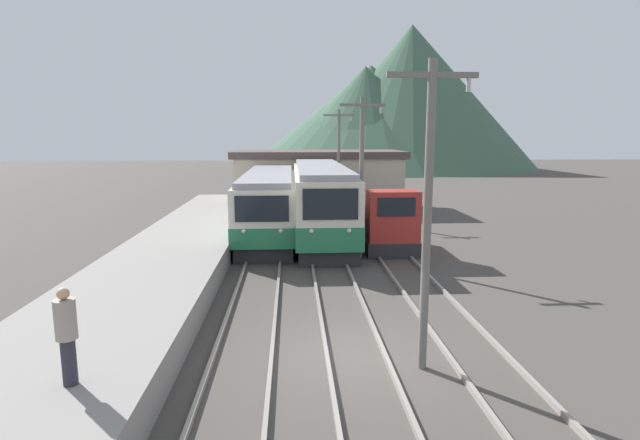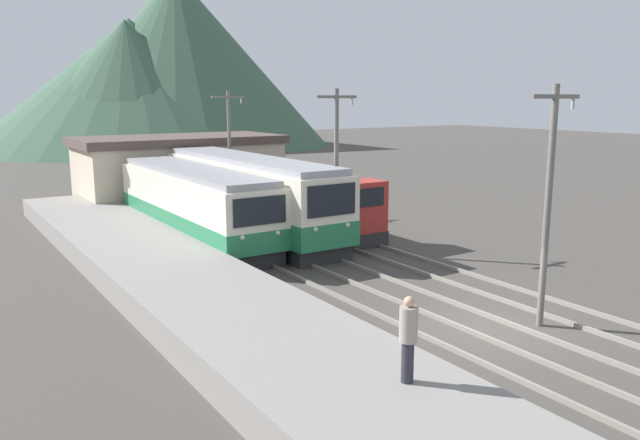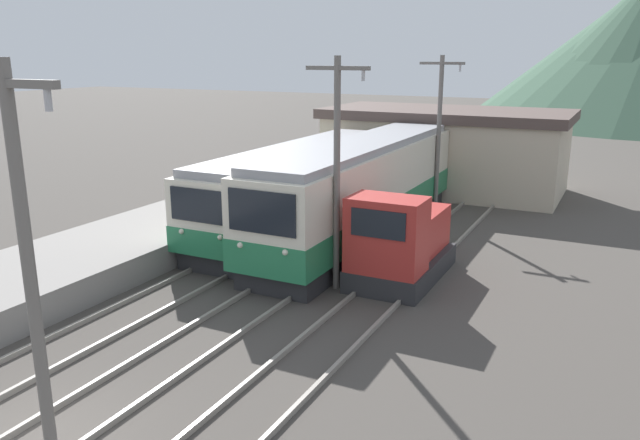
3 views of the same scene
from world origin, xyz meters
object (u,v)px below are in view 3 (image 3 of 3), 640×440
Objects in this scene: catenary_mast_mid at (337,167)px; catenary_mast_near at (31,280)px; commuter_train_left at (300,191)px; catenary_mast_far at (439,129)px; commuter_train_center at (362,194)px; shunting_locomotive at (400,244)px.

catenary_mast_near is at bearing -90.00° from catenary_mast_mid.
commuter_train_left is 7.10m from catenary_mast_far.
catenary_mast_mid is (0.00, 10.76, 0.00)m from catenary_mast_near.
commuter_train_center reaches higher than shunting_locomotive.
catenary_mast_far is (-1.49, 9.11, 2.65)m from shunting_locomotive.
catenary_mast_near reaches higher than commuter_train_center.
commuter_train_left reaches higher than shunting_locomotive.
commuter_train_left is 2.96× the size of shunting_locomotive.
catenary_mast_near is (1.51, -16.28, 2.07)m from commuter_train_center.
catenary_mast_mid is at bearing 90.00° from catenary_mast_near.
catenary_mast_far is at bearing 50.26° from commuter_train_left.
catenary_mast_far reaches higher than commuter_train_left.
commuter_train_center is at bearing 95.29° from catenary_mast_near.
commuter_train_center is 5.83m from catenary_mast_far.
commuter_train_left is at bearing -129.74° from catenary_mast_far.
catenary_mast_near is 21.51m from catenary_mast_far.
commuter_train_left is at bearing 127.68° from catenary_mast_mid.
commuter_train_center is at bearing 105.26° from catenary_mast_mid.
commuter_train_left is 1.91× the size of catenary_mast_near.
commuter_train_left is 1.91× the size of catenary_mast_mid.
commuter_train_center is 6.09m from catenary_mast_mid.
shunting_locomotive is at bearing -52.28° from commuter_train_center.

